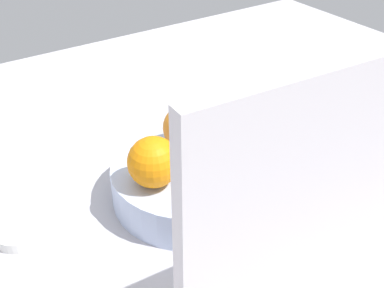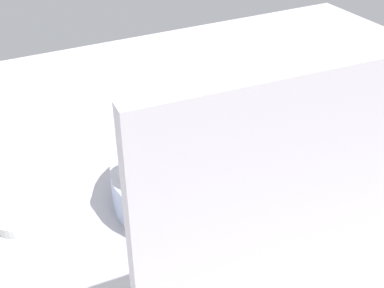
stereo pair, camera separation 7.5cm
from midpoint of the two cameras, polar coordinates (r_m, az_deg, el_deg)
The scene contains 9 objects.
ground_plane at distance 85.34cm, azimuth 1.55°, elevation -6.08°, with size 180.00×140.00×3.00cm, color #B0AEB5.
fruit_bowl at distance 81.13cm, azimuth 2.66°, elevation -4.32°, with size 26.25×26.25×6.30cm, color #B0C0E0.
orange_front_left at distance 73.63cm, azimuth -1.94°, elevation -1.87°, with size 7.85×7.85×7.85cm, color orange.
orange_front_right at distance 75.46cm, azimuth 5.63°, elevation -1.06°, with size 7.85×7.85×7.85cm, color orange.
orange_center at distance 81.34cm, azimuth 2.41°, elevation 1.84°, with size 7.85×7.85×7.85cm, color orange.
banana_bunch at distance 78.19cm, azimuth 4.87°, elevation -0.40°, with size 9.98×17.49×6.20cm.
cutting_board at distance 50.62cm, azimuth 13.13°, elevation -10.86°, with size 28.00×1.80×36.00cm, color silver.
thermos_tumbler at distance 89.73cm, azimuth 21.72°, elevation 2.25°, with size 8.04×8.04×19.71cm, color #B2B5C4.
jar_lid at distance 80.63cm, azimuth -16.81°, elevation -8.37°, with size 7.28×7.28×1.74cm, color silver.
Camera 2 is at (28.96, 59.64, 52.47)cm, focal length 46.26 mm.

